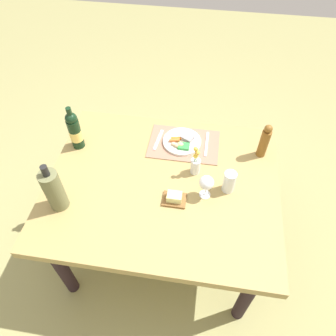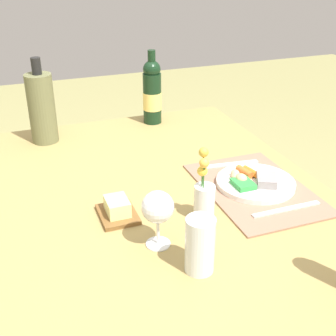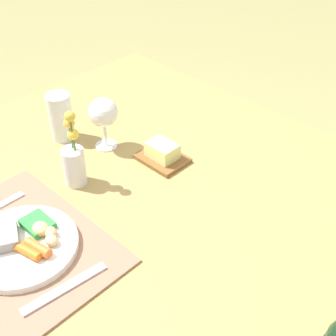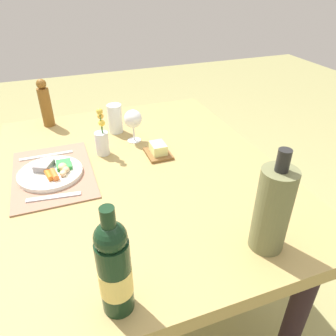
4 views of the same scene
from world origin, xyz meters
name	(u,v)px [view 2 (image 2 of 4)]	position (x,y,z in m)	size (l,w,h in m)	color
dining_table	(147,220)	(0.00, 0.00, 0.64)	(1.33, 1.09, 0.73)	#A0874D
placemat	(255,189)	(-0.09, -0.32, 0.73)	(0.44, 0.30, 0.01)	#976D57
dinner_plate	(255,182)	(-0.07, -0.33, 0.75)	(0.24, 0.24, 0.04)	white
fork	(286,209)	(-0.23, -0.34, 0.74)	(0.02, 0.22, 0.01)	silver
knife	(232,164)	(0.08, -0.33, 0.74)	(0.02, 0.19, 0.01)	silver
butter_dish	(117,210)	(-0.08, 0.11, 0.75)	(0.13, 0.10, 0.05)	brown
wine_glass	(158,208)	(-0.25, 0.05, 0.84)	(0.08, 0.08, 0.15)	white
flower_vase	(204,197)	(-0.18, -0.11, 0.80)	(0.06, 0.06, 0.21)	silver
water_tumbler	(200,248)	(-0.37, -0.01, 0.79)	(0.07, 0.07, 0.14)	silver
cooler_bottle	(42,108)	(0.53, 0.23, 0.86)	(0.10, 0.10, 0.32)	#666841
wine_bottle	(152,93)	(0.57, -0.21, 0.86)	(0.08, 0.08, 0.30)	black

